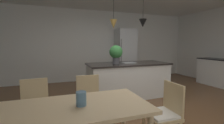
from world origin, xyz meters
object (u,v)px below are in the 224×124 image
at_px(chair_kitchen_end, 165,112).
at_px(chair_far_left, 35,107).
at_px(refrigerator, 125,55).
at_px(kitchen_island, 128,79).
at_px(chair_far_right, 89,100).
at_px(dining_table, 67,113).
at_px(vase_on_dining_table, 81,99).
at_px(potted_plant_on_island, 116,53).

relative_size(chair_kitchen_end, chair_far_left, 1.00).
bearing_deg(refrigerator, kitchen_island, -112.63).
distance_m(chair_kitchen_end, chair_far_right, 1.17).
xyz_separation_m(dining_table, vase_on_dining_table, (0.15, -0.01, 0.15)).
bearing_deg(vase_on_dining_table, potted_plant_on_island, 59.83).
bearing_deg(chair_far_left, potted_plant_on_island, 35.76).
distance_m(chair_far_left, refrigerator, 4.35).
bearing_deg(chair_far_right, chair_kitchen_end, -42.69).
distance_m(chair_far_left, vase_on_dining_table, 1.03).
bearing_deg(chair_kitchen_end, kitchen_island, 77.76).
bearing_deg(chair_kitchen_end, chair_far_left, 154.54).
distance_m(chair_kitchen_end, kitchen_island, 2.11).
relative_size(chair_far_right, potted_plant_on_island, 1.84).
height_order(chair_far_right, potted_plant_on_island, potted_plant_on_island).
bearing_deg(dining_table, refrigerator, 57.79).
distance_m(chair_kitchen_end, refrigerator, 4.21).
relative_size(refrigerator, vase_on_dining_table, 12.98).
bearing_deg(refrigerator, vase_on_dining_table, -120.53).
relative_size(chair_kitchen_end, potted_plant_on_island, 1.84).
bearing_deg(vase_on_dining_table, chair_far_right, 72.82).
height_order(dining_table, kitchen_island, kitchen_island).
relative_size(chair_far_right, kitchen_island, 0.40).
distance_m(refrigerator, potted_plant_on_island, 2.25).
bearing_deg(vase_on_dining_table, dining_table, 174.71).
distance_m(dining_table, chair_far_left, 0.91).
xyz_separation_m(chair_kitchen_end, potted_plant_on_island, (0.10, 2.06, 0.70)).
relative_size(dining_table, chair_kitchen_end, 2.05).
bearing_deg(chair_far_left, dining_table, -62.94).
xyz_separation_m(dining_table, chair_kitchen_end, (1.26, -0.00, -0.18)).
bearing_deg(kitchen_island, dining_table, -129.66).
bearing_deg(vase_on_dining_table, refrigerator, 59.47).
height_order(refrigerator, potted_plant_on_island, refrigerator).
bearing_deg(vase_on_dining_table, chair_kitchen_end, 0.65).
bearing_deg(chair_far_left, chair_far_right, 0.01).
xyz_separation_m(chair_far_left, chair_far_right, (0.81, 0.00, 0.00)).
height_order(chair_kitchen_end, chair_far_right, same).
bearing_deg(vase_on_dining_table, chair_far_left, 124.62).
bearing_deg(kitchen_island, potted_plant_on_island, 180.00).
bearing_deg(dining_table, chair_kitchen_end, -0.07).
distance_m(refrigerator, vase_on_dining_table, 4.64).
height_order(chair_far_right, vase_on_dining_table, vase_on_dining_table).
bearing_deg(chair_far_right, dining_table, -116.87).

